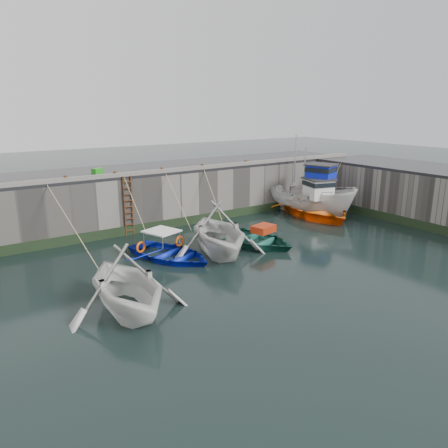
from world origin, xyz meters
TOP-DOWN VIEW (x-y plane):
  - ground at (0.00, 0.00)m, footprint 120.00×120.00m
  - quay_back at (0.00, 12.50)m, footprint 30.00×5.00m
  - quay_right at (14.50, 2.50)m, footprint 5.00×15.00m
  - road_back at (0.00, 12.50)m, footprint 30.00×5.00m
  - road_right at (14.50, 2.50)m, footprint 5.00×15.00m
  - kerb_back at (0.00, 10.15)m, footprint 30.00×0.30m
  - algae_back at (0.00, 9.96)m, footprint 30.00×0.08m
  - algae_right at (11.96, 2.50)m, footprint 0.08×15.00m
  - ladder at (-2.00, 9.91)m, footprint 0.51×0.08m
  - boat_near_white at (-5.58, 1.47)m, footprint 4.46×5.11m
  - boat_near_white_rope at (-5.58, 6.99)m, footprint 0.04×6.57m
  - boat_near_blue at (-1.91, 5.41)m, footprint 4.42×5.20m
  - boat_near_blue_rope at (-1.91, 8.95)m, footprint 0.04×3.34m
  - boat_near_blacktrim at (0.29, 4.76)m, footprint 5.86×6.35m
  - boat_near_blacktrim_rope at (0.29, 8.63)m, footprint 0.04×3.78m
  - boat_near_navy at (2.49, 5.13)m, footprint 4.67×5.70m
  - boat_near_navy_rope at (2.49, 8.82)m, footprint 0.04×3.51m
  - boat_far_white at (9.52, 7.90)m, footprint 4.24×6.39m
  - boat_far_orange at (9.49, 7.73)m, footprint 6.81×8.26m
  - fish_crate at (-2.93, 11.69)m, footprint 0.65×0.54m
  - bollard_a at (-5.00, 10.25)m, footprint 0.18×0.18m
  - bollard_b at (-2.50, 10.25)m, footprint 0.18×0.18m
  - bollard_c at (0.20, 10.25)m, footprint 0.18×0.18m
  - bollard_d at (2.80, 10.25)m, footprint 0.18×0.18m
  - bollard_e at (6.00, 10.25)m, footprint 0.18×0.18m

SIDE VIEW (x-z plane):
  - ground at x=0.00m, z-range 0.00..0.00m
  - boat_near_white at x=-5.58m, z-range -1.31..1.31m
  - boat_near_white_rope at x=-5.58m, z-range -1.55..1.55m
  - boat_near_blue at x=-1.91m, z-range -0.46..0.46m
  - boat_near_blue_rope at x=-1.91m, z-range -1.55..1.55m
  - boat_near_blacktrim at x=0.29m, z-range -1.40..1.40m
  - boat_near_blacktrim_rope at x=0.29m, z-range -1.55..1.55m
  - boat_near_navy at x=2.49m, z-range -0.51..0.51m
  - boat_near_navy_rope at x=2.49m, z-range -1.55..1.55m
  - algae_back at x=0.00m, z-range 0.00..0.50m
  - algae_right at x=11.96m, z-range 0.00..0.50m
  - boat_far_orange at x=9.49m, z-range -1.76..2.72m
  - boat_far_white at x=9.52m, z-range -1.67..3.64m
  - quay_back at x=0.00m, z-range 0.00..3.00m
  - quay_right at x=14.50m, z-range 0.00..3.00m
  - ladder at x=-2.00m, z-range -0.01..3.19m
  - road_back at x=0.00m, z-range 3.00..3.16m
  - road_right at x=14.50m, z-range 3.00..3.16m
  - kerb_back at x=0.00m, z-range 3.16..3.36m
  - bollard_a at x=-5.00m, z-range 3.16..3.44m
  - bollard_b at x=-2.50m, z-range 3.16..3.44m
  - bollard_c at x=0.20m, z-range 3.16..3.44m
  - bollard_d at x=2.80m, z-range 3.16..3.44m
  - bollard_e at x=6.00m, z-range 3.16..3.44m
  - fish_crate at x=-2.93m, z-range 3.16..3.47m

